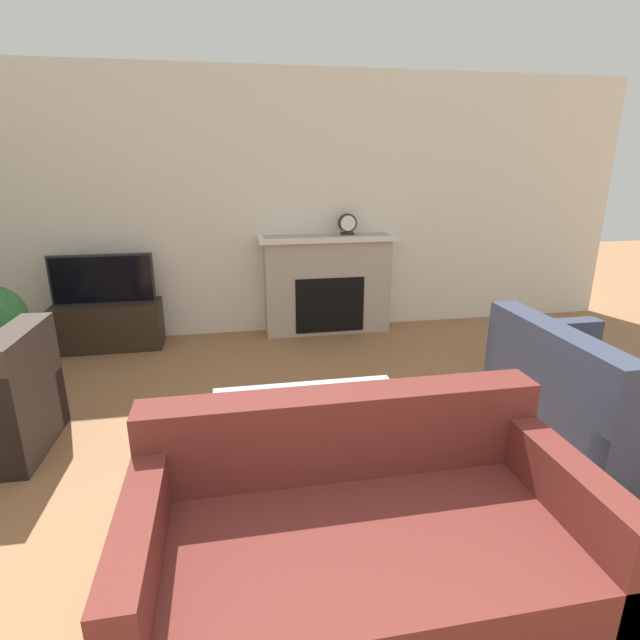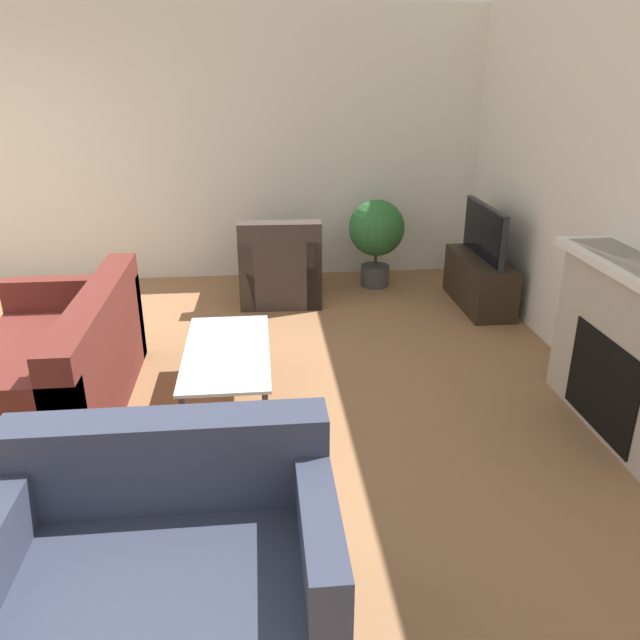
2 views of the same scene
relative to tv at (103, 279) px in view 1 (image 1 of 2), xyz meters
name	(u,v)px [view 1 (image 1 of 2)]	position (x,y,z in m)	size (l,w,h in m)	color
wall_back	(254,207)	(1.51, 0.30, 0.64)	(8.32, 0.06, 2.70)	silver
fireplace	(327,282)	(2.26, 0.12, -0.15)	(1.47, 0.36, 1.06)	#B2A899
tv_stand	(109,326)	(0.00, 0.00, -0.48)	(1.02, 0.38, 0.47)	#2D2319
tv	(103,279)	(0.00, 0.00, 0.00)	(0.96, 0.06, 0.49)	#232328
couch_sectional	(361,543)	(1.69, -3.41, -0.43)	(1.82, 0.98, 0.82)	#5B231E
couch_loveseat	(587,401)	(3.49, -2.45, -0.42)	(0.87, 1.30, 0.82)	#33384C
coffee_table	(309,405)	(1.66, -2.29, -0.35)	(1.18, 0.55, 0.39)	#333338
mantel_clock	(347,224)	(2.47, 0.12, 0.47)	(0.19, 0.07, 0.22)	#28231E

